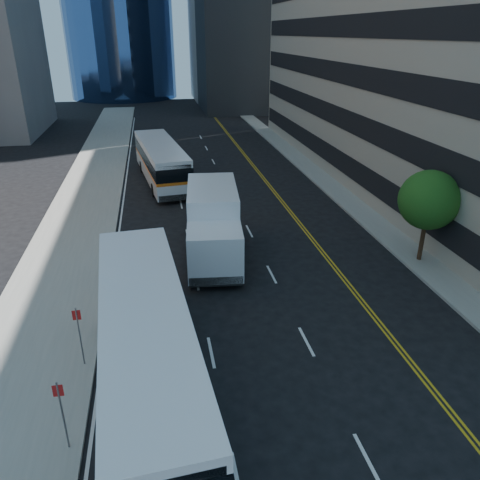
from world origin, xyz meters
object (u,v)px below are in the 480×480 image
at_px(bus_front, 147,344).
at_px(bus_rear, 161,161).
at_px(street_tree, 429,200).
at_px(box_truck, 213,224).

distance_m(bus_front, bus_rear, 25.68).
bearing_deg(bus_front, street_tree, 22.27).
bearing_deg(bus_rear, box_truck, -88.58).
bearing_deg(bus_front, box_truck, 65.73).
relative_size(bus_front, bus_rear, 1.04).
height_order(bus_front, bus_rear, bus_front).
xyz_separation_m(street_tree, box_truck, (-11.23, 2.74, -1.62)).
bearing_deg(box_truck, bus_rear, 104.90).
distance_m(street_tree, bus_rear, 22.77).
bearing_deg(street_tree, box_truck, 166.29).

